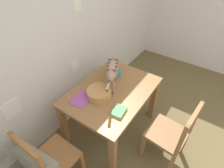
{
  "coord_description": "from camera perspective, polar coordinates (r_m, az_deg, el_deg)",
  "views": [
    {
      "loc": [
        -1.42,
        0.46,
        2.25
      ],
      "look_at": [
        -0.03,
        1.4,
        0.85
      ],
      "focal_mm": 29.17,
      "sensor_mm": 36.0,
      "label": 1
    }
  ],
  "objects": [
    {
      "name": "wall_rear",
      "position": [
        2.39,
        -14.04,
        13.99
      ],
      "size": [
        5.34,
        0.11,
        2.5
      ],
      "color": "silver",
      "rests_on": "ground_plane"
    },
    {
      "name": "dining_table",
      "position": [
        2.31,
        0.0,
        -3.7
      ],
      "size": [
        1.17,
        0.85,
        0.75
      ],
      "color": "olive",
      "rests_on": "ground_plane"
    },
    {
      "name": "cat",
      "position": [
        2.19,
        0.11,
        4.53
      ],
      "size": [
        0.66,
        0.38,
        0.33
      ],
      "rotation": [
        0.0,
        0.0,
        -1.1
      ],
      "color": "#9B7C5F",
      "rests_on": "dining_table"
    },
    {
      "name": "saucer_bowl",
      "position": [
        2.5,
        0.74,
        3.37
      ],
      "size": [
        0.18,
        0.18,
        0.03
      ],
      "primitive_type": "cylinder",
      "color": "teal",
      "rests_on": "dining_table"
    },
    {
      "name": "coffee_mug",
      "position": [
        2.46,
        0.8,
        4.56
      ],
      "size": [
        0.12,
        0.08,
        0.09
      ],
      "color": "red",
      "rests_on": "saucer_bowl"
    },
    {
      "name": "magazine",
      "position": [
        2.16,
        -9.5,
        -4.61
      ],
      "size": [
        0.27,
        0.22,
        0.01
      ],
      "primitive_type": "cube",
      "rotation": [
        0.0,
        0.0,
        0.07
      ],
      "color": "#9F4A98",
      "rests_on": "dining_table"
    },
    {
      "name": "book_stack",
      "position": [
        1.98,
        2.06,
        -8.57
      ],
      "size": [
        0.2,
        0.15,
        0.03
      ],
      "color": "gold",
      "rests_on": "dining_table"
    },
    {
      "name": "wicker_basket",
      "position": [
        2.16,
        -4.07,
        -2.69
      ],
      "size": [
        0.29,
        0.29,
        0.09
      ],
      "color": "tan",
      "rests_on": "dining_table"
    },
    {
      "name": "wooden_chair_near",
      "position": [
        2.28,
        17.89,
        -14.83
      ],
      "size": [
        0.46,
        0.46,
        0.93
      ],
      "rotation": [
        0.0,
        0.0,
        -0.09
      ],
      "color": "olive",
      "rests_on": "ground_plane"
    },
    {
      "name": "wooden_chair_far",
      "position": [
        2.12,
        -18.61,
        -21.58
      ],
      "size": [
        0.43,
        0.43,
        0.93
      ],
      "rotation": [
        0.0,
        0.0,
        -1.59
      ],
      "color": "#996032",
      "rests_on": "ground_plane"
    }
  ]
}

